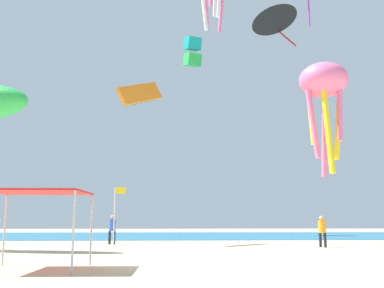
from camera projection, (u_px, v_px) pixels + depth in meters
ground at (172, 264)px, 15.93m from camera, size 110.00×110.00×0.10m
ocean_strip at (174, 235)px, 41.89m from camera, size 110.00×19.65×0.03m
canopy_tent at (38, 195)px, 14.21m from camera, size 3.09×2.80×2.49m
person_near_tent at (112, 227)px, 27.71m from camera, size 0.43×0.43×1.81m
person_central at (322, 229)px, 24.79m from camera, size 0.42×0.42×1.77m
banner_flag at (116, 211)px, 23.41m from camera, size 0.61×0.06×3.28m
kite_octopus_pink at (324, 86)px, 21.35m from camera, size 3.31×3.31×5.54m
kite_box_teal at (192, 52)px, 46.84m from camera, size 2.04×2.20×3.48m
kite_parafoil_orange at (140, 94)px, 29.88m from camera, size 2.93×3.43×2.59m
kite_delta_black at (273, 17)px, 46.06m from camera, size 6.90×6.90×4.26m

